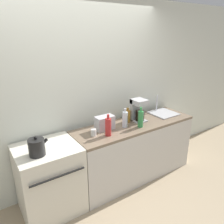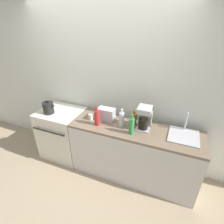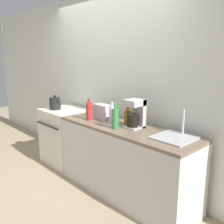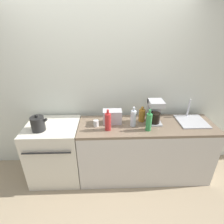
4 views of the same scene
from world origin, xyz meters
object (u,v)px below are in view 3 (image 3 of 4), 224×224
at_px(bottle_amber, 127,117).
at_px(toaster, 103,111).
at_px(bottle_green, 115,118).
at_px(cup_white, 88,113).
at_px(stove, 67,136).
at_px(bottle_clear, 112,115).
at_px(bottle_red, 89,111).
at_px(kettle, 55,103).
at_px(coffee_maker, 135,113).

bearing_deg(bottle_amber, toaster, -175.02).
height_order(bottle_green, cup_white, bottle_green).
relative_size(stove, bottle_green, 3.04).
xyz_separation_m(bottle_clear, bottle_green, (0.18, -0.12, 0.01)).
bearing_deg(stove, bottle_amber, 3.94).
xyz_separation_m(toaster, bottle_red, (-0.06, -0.18, 0.02)).
relative_size(kettle, bottle_clear, 0.82).
relative_size(bottle_amber, bottle_green, 0.75).
bearing_deg(kettle, bottle_clear, 3.31).
bearing_deg(bottle_amber, kettle, -171.90).
bearing_deg(bottle_green, bottle_clear, 146.45).
distance_m(stove, bottle_green, 1.41).
relative_size(stove, bottle_amber, 4.05).
bearing_deg(bottle_amber, bottle_clear, -138.58).
xyz_separation_m(coffee_maker, bottle_red, (-0.65, -0.18, -0.05)).
relative_size(toaster, cup_white, 2.82).
distance_m(bottle_clear, bottle_amber, 0.19).
distance_m(stove, bottle_amber, 1.36).
xyz_separation_m(coffee_maker, bottle_green, (-0.12, -0.20, -0.05)).
relative_size(stove, toaster, 3.45).
height_order(stove, bottle_red, bottle_red).
relative_size(bottle_amber, cup_white, 2.41).
bearing_deg(bottle_green, cup_white, 169.63).
height_order(toaster, cup_white, toaster).
height_order(stove, kettle, kettle).
bearing_deg(coffee_maker, bottle_green, -121.20).
distance_m(bottle_red, bottle_amber, 0.53).
bearing_deg(kettle, cup_white, 5.89).
relative_size(coffee_maker, bottle_clear, 1.21).
bearing_deg(toaster, kettle, -170.55).
height_order(coffee_maker, cup_white, coffee_maker).
bearing_deg(bottle_green, stove, 173.00).
distance_m(bottle_green, cup_white, 0.70).
bearing_deg(kettle, stove, 41.06).
relative_size(stove, kettle, 3.91).
relative_size(coffee_maker, bottle_amber, 1.53).
relative_size(kettle, coffee_maker, 0.68).
xyz_separation_m(toaster, bottle_amber, (0.42, 0.04, -0.00)).
xyz_separation_m(kettle, bottle_amber, (1.38, 0.20, -0.00)).
distance_m(toaster, bottle_red, 0.20).
xyz_separation_m(stove, bottle_clear, (1.11, -0.04, 0.55)).
xyz_separation_m(bottle_clear, bottle_red, (-0.34, -0.09, 0.00)).
height_order(stove, toaster, toaster).
xyz_separation_m(bottle_clear, cup_white, (-0.50, 0.00, -0.07)).
height_order(stove, bottle_amber, bottle_amber).
bearing_deg(bottle_green, bottle_amber, 99.24).
bearing_deg(bottle_red, coffee_maker, 15.47).
distance_m(kettle, bottle_clear, 1.24).
distance_m(bottle_clear, cup_white, 0.51).
relative_size(toaster, bottle_red, 0.89).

